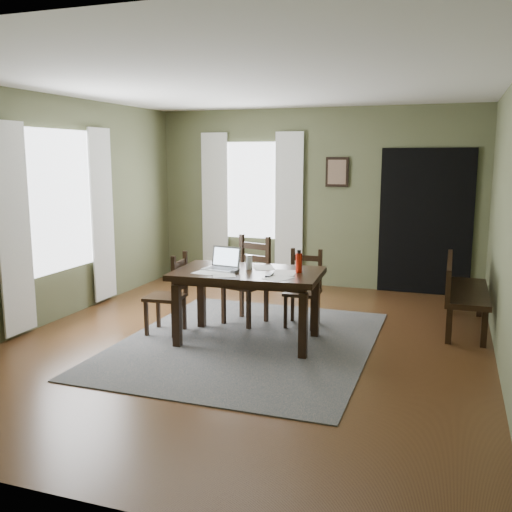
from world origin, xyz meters
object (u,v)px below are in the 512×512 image
at_px(laptop, 223,263).
at_px(chair_back_left, 248,281).
at_px(chair_end, 169,295).
at_px(chair_back_right, 303,289).
at_px(dining_table, 248,280).
at_px(bench, 460,288).
at_px(water_bottle, 299,262).

bearing_deg(laptop, chair_back_left, 95.78).
bearing_deg(chair_end, chair_back_right, 116.07).
bearing_deg(chair_end, chair_back_left, 131.60).
distance_m(dining_table, bench, 2.50).
bearing_deg(water_bottle, bench, 35.87).
height_order(chair_end, bench, chair_end).
bearing_deg(bench, chair_back_left, 103.44).
distance_m(dining_table, water_bottle, 0.58).
xyz_separation_m(chair_back_right, laptop, (-0.70, -0.77, 0.40)).
bearing_deg(bench, water_bottle, 125.87).
bearing_deg(chair_back_left, chair_end, -118.08).
bearing_deg(water_bottle, laptop, -173.93).
bearing_deg(bench, laptop, 117.30).
bearing_deg(water_bottle, chair_back_left, 142.77).
bearing_deg(dining_table, water_bottle, 6.39).
bearing_deg(laptop, water_bottle, 14.67).
bearing_deg(water_bottle, chair_end, -175.49).
bearing_deg(laptop, chair_back_right, 56.60).
height_order(dining_table, chair_back_left, chair_back_left).
height_order(dining_table, chair_back_right, chair_back_right).
bearing_deg(bench, chair_back_right, 105.54).
relative_size(chair_back_right, bench, 0.62).
relative_size(dining_table, laptop, 4.19).
relative_size(dining_table, water_bottle, 6.79).
relative_size(dining_table, chair_back_right, 1.80).
bearing_deg(laptop, bench, 35.90).
height_order(dining_table, bench, bench).
xyz_separation_m(chair_end, laptop, (0.64, 0.03, 0.39)).
height_order(chair_back_left, chair_back_right, chair_back_left).
distance_m(dining_table, chair_end, 0.96).
bearing_deg(chair_back_right, bench, 15.05).
relative_size(chair_back_left, bench, 0.71).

